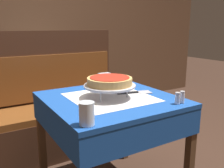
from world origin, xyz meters
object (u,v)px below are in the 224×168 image
(deep_dish_pizza, at_px, (110,81))
(pizza_pan_stand, at_px, (110,86))
(dining_table_rear, at_px, (44,75))
(pizza_server, at_px, (135,92))
(salt_shaker, at_px, (178,98))
(water_glass_near, at_px, (87,114))
(dining_table_front, at_px, (110,113))
(booth_bench, at_px, (54,118))
(condiment_caddy, at_px, (44,62))
(napkin_holder, at_px, (104,78))
(pepper_shaker, at_px, (182,97))

(deep_dish_pizza, bearing_deg, pizza_pan_stand, 2.05)
(pizza_pan_stand, bearing_deg, dining_table_rear, 89.63)
(pizza_server, height_order, salt_shaker, salt_shaker)
(pizza_pan_stand, relative_size, deep_dish_pizza, 1.16)
(water_glass_near, bearing_deg, dining_table_rear, 79.84)
(dining_table_front, xyz_separation_m, water_glass_near, (-0.35, -0.36, 0.17))
(dining_table_front, height_order, salt_shaker, salt_shaker)
(pizza_server, bearing_deg, dining_table_rear, 97.42)
(booth_bench, height_order, condiment_caddy, booth_bench)
(booth_bench, distance_m, pizza_server, 1.04)
(booth_bench, bearing_deg, napkin_holder, -61.71)
(dining_table_rear, relative_size, condiment_caddy, 4.40)
(booth_bench, bearing_deg, condiment_caddy, 79.76)
(dining_table_rear, relative_size, water_glass_near, 6.54)
(salt_shaker, bearing_deg, booth_bench, 107.84)
(pizza_pan_stand, bearing_deg, condiment_caddy, 89.51)
(salt_shaker, bearing_deg, pepper_shaker, 0.00)
(pizza_server, relative_size, condiment_caddy, 1.49)
(salt_shaker, bearing_deg, condiment_caddy, 98.19)
(salt_shaker, relative_size, napkin_holder, 0.73)
(dining_table_rear, distance_m, napkin_holder, 1.23)
(dining_table_front, xyz_separation_m, pizza_server, (0.21, -0.00, 0.12))
(salt_shaker, height_order, pepper_shaker, pepper_shaker)
(dining_table_front, height_order, condiment_caddy, condiment_caddy)
(dining_table_rear, bearing_deg, napkin_holder, -82.33)
(condiment_caddy, bearing_deg, salt_shaker, -81.81)
(pizza_server, distance_m, water_glass_near, 0.66)
(pizza_pan_stand, bearing_deg, dining_table_front, 35.18)
(dining_table_rear, relative_size, deep_dish_pizza, 2.52)
(pizza_pan_stand, height_order, pepper_shaker, pizza_pan_stand)
(pizza_pan_stand, distance_m, pizza_server, 0.23)
(dining_table_front, relative_size, pizza_server, 3.28)
(booth_bench, relative_size, water_glass_near, 12.55)
(dining_table_rear, bearing_deg, pizza_pan_stand, -90.37)
(dining_table_front, relative_size, pepper_shaker, 11.06)
(condiment_caddy, bearing_deg, pizza_pan_stand, -90.49)
(dining_table_front, relative_size, salt_shaker, 11.52)
(water_glass_near, distance_m, pepper_shaker, 0.67)
(booth_bench, height_order, pizza_server, booth_bench)
(pizza_pan_stand, relative_size, pizza_server, 1.36)
(water_glass_near, height_order, condiment_caddy, condiment_caddy)
(salt_shaker, bearing_deg, dining_table_front, 129.34)
(condiment_caddy, bearing_deg, water_glass_near, -100.26)
(water_glass_near, xyz_separation_m, salt_shaker, (0.63, 0.01, -0.02))
(booth_bench, relative_size, deep_dish_pizza, 4.83)
(water_glass_near, height_order, pepper_shaker, water_glass_near)
(dining_table_rear, xyz_separation_m, salt_shaker, (0.28, -1.92, 0.14))
(dining_table_rear, xyz_separation_m, napkin_holder, (0.16, -1.20, 0.15))
(pepper_shaker, xyz_separation_m, napkin_holder, (-0.16, 0.71, 0.01))
(deep_dish_pizza, relative_size, water_glass_near, 2.60)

